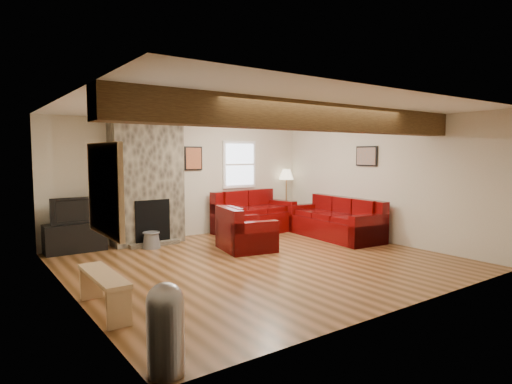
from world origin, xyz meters
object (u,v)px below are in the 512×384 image
(sofa_three, at_px, (334,218))
(coffee_table, at_px, (238,233))
(loveseat, at_px, (254,212))
(armchair_red, at_px, (246,228))
(tv_cabinet, at_px, (75,238))
(floor_lamp, at_px, (286,177))
(television, at_px, (74,210))

(sofa_three, relative_size, coffee_table, 2.66)
(sofa_three, relative_size, loveseat, 1.24)
(loveseat, distance_m, armchair_red, 1.80)
(loveseat, xyz_separation_m, coffee_table, (-0.94, -0.76, -0.27))
(loveseat, distance_m, coffee_table, 1.24)
(loveseat, bearing_deg, tv_cabinet, 168.20)
(floor_lamp, bearing_deg, armchair_red, -144.41)
(armchair_red, relative_size, television, 1.19)
(armchair_red, bearing_deg, tv_cabinet, 68.54)
(sofa_three, distance_m, floor_lamp, 1.99)
(television, distance_m, floor_lamp, 5.05)
(loveseat, height_order, tv_cabinet, loveseat)
(armchair_red, bearing_deg, television, 68.54)
(loveseat, relative_size, coffee_table, 2.15)
(armchair_red, distance_m, coffee_table, 0.68)
(loveseat, distance_m, television, 3.85)
(sofa_three, bearing_deg, loveseat, -140.53)
(coffee_table, height_order, television, television)
(loveseat, bearing_deg, television, 168.20)
(sofa_three, distance_m, television, 5.20)
(tv_cabinet, xyz_separation_m, floor_lamp, (5.03, 0.02, 0.95))
(tv_cabinet, distance_m, television, 0.51)
(sofa_three, height_order, loveseat, loveseat)
(coffee_table, relative_size, television, 0.98)
(armchair_red, xyz_separation_m, floor_lamp, (2.36, 1.69, 0.81))
(tv_cabinet, relative_size, television, 1.26)
(tv_cabinet, bearing_deg, coffee_table, -20.25)
(coffee_table, relative_size, floor_lamp, 0.58)
(sofa_three, xyz_separation_m, floor_lamp, (0.16, 1.82, 0.79))
(coffee_table, bearing_deg, sofa_three, -20.49)
(coffee_table, bearing_deg, armchair_red, -110.16)
(tv_cabinet, height_order, floor_lamp, floor_lamp)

